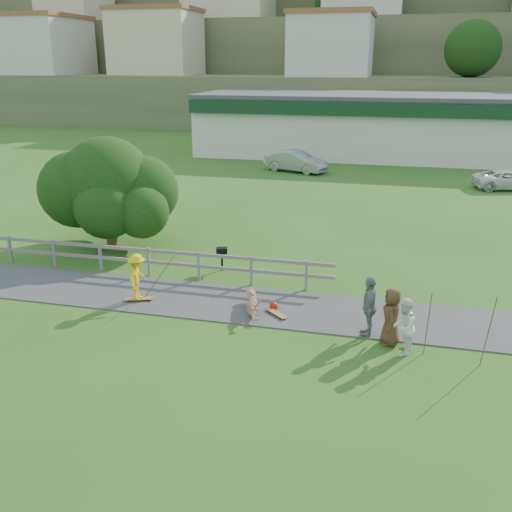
# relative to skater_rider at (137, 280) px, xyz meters

# --- Properties ---
(ground) EXTENTS (260.00, 260.00, 0.00)m
(ground) POSITION_rel_skater_rider_xyz_m (3.32, -0.91, -0.79)
(ground) COLOR #2B5A19
(ground) RESTS_ON ground
(path) EXTENTS (34.00, 3.00, 0.04)m
(path) POSITION_rel_skater_rider_xyz_m (3.32, 0.59, -0.77)
(path) COLOR #3B3B3D
(path) RESTS_ON ground
(fence) EXTENTS (15.05, 0.10, 1.10)m
(fence) POSITION_rel_skater_rider_xyz_m (-1.30, 2.39, -0.07)
(fence) COLOR #67615A
(fence) RESTS_ON ground
(strip_mall) EXTENTS (32.50, 10.75, 5.10)m
(strip_mall) POSITION_rel_skater_rider_xyz_m (7.32, 34.03, 1.79)
(strip_mall) COLOR beige
(strip_mall) RESTS_ON ground
(hillside) EXTENTS (220.00, 67.00, 47.50)m
(hillside) POSITION_rel_skater_rider_xyz_m (3.32, 90.40, 13.62)
(hillside) COLOR #4A5633
(hillside) RESTS_ON ground
(skater_rider) EXTENTS (0.69, 1.08, 1.59)m
(skater_rider) POSITION_rel_skater_rider_xyz_m (0.00, 0.00, 0.00)
(skater_rider) COLOR yellow
(skater_rider) RESTS_ON ground
(skater_fallen) EXTENTS (1.89, 0.94, 0.67)m
(skater_fallen) POSITION_rel_skater_rider_xyz_m (3.97, 0.09, -0.46)
(skater_fallen) COLOR tan
(skater_fallen) RESTS_ON ground
(spectator_a) EXTENTS (0.77, 0.91, 1.64)m
(spectator_a) POSITION_rel_skater_rider_xyz_m (8.63, -1.56, 0.03)
(spectator_a) COLOR silver
(spectator_a) RESTS_ON ground
(spectator_b) EXTENTS (0.49, 1.10, 1.86)m
(spectator_b) POSITION_rel_skater_rider_xyz_m (7.64, -0.66, 0.13)
(spectator_b) COLOR gray
(spectator_b) RESTS_ON ground
(spectator_c) EXTENTS (0.59, 0.87, 1.71)m
(spectator_c) POSITION_rel_skater_rider_xyz_m (8.29, -1.05, 0.06)
(spectator_c) COLOR #4D311E
(spectator_c) RESTS_ON ground
(car_silver) EXTENTS (4.87, 3.06, 1.52)m
(car_silver) POSITION_rel_skater_rider_xyz_m (0.90, 24.75, -0.04)
(car_silver) COLOR #999AA0
(car_silver) RESTS_ON ground
(car_white) EXTENTS (4.61, 2.90, 1.19)m
(car_white) POSITION_rel_skater_rider_xyz_m (14.96, 22.11, -0.20)
(car_white) COLOR white
(car_white) RESTS_ON ground
(tree) EXTENTS (6.27, 6.27, 3.91)m
(tree) POSITION_rel_skater_rider_xyz_m (-3.82, 5.49, 1.16)
(tree) COLOR black
(tree) RESTS_ON ground
(bbq) EXTENTS (0.50, 0.43, 0.92)m
(bbq) POSITION_rel_skater_rider_xyz_m (1.83, 3.59, -0.33)
(bbq) COLOR black
(bbq) RESTS_ON ground
(longboard_rider) EXTENTS (0.97, 0.53, 0.10)m
(longboard_rider) POSITION_rel_skater_rider_xyz_m (0.00, 0.00, -0.74)
(longboard_rider) COLOR olive
(longboard_rider) RESTS_ON ground
(longboard_fallen) EXTENTS (0.82, 0.76, 0.10)m
(longboard_fallen) POSITION_rel_skater_rider_xyz_m (4.77, -0.01, -0.74)
(longboard_fallen) COLOR olive
(longboard_fallen) RESTS_ON ground
(helmet) EXTENTS (0.28, 0.28, 0.28)m
(helmet) POSITION_rel_skater_rider_xyz_m (4.57, 0.44, -0.65)
(helmet) COLOR #AB160B
(helmet) RESTS_ON ground
(pole_rider) EXTENTS (0.03, 0.03, 1.94)m
(pole_rider) POSITION_rel_skater_rider_xyz_m (0.60, 0.40, 0.17)
(pole_rider) COLOR brown
(pole_rider) RESTS_ON ground
(pole_spec_left) EXTENTS (0.03, 0.03, 1.83)m
(pole_spec_left) POSITION_rel_skater_rider_xyz_m (9.26, -1.41, 0.12)
(pole_spec_left) COLOR brown
(pole_spec_left) RESTS_ON ground
(pole_spec_right) EXTENTS (0.03, 0.03, 2.02)m
(pole_spec_right) POSITION_rel_skater_rider_xyz_m (10.77, -1.72, 0.22)
(pole_spec_right) COLOR brown
(pole_spec_right) RESTS_ON ground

